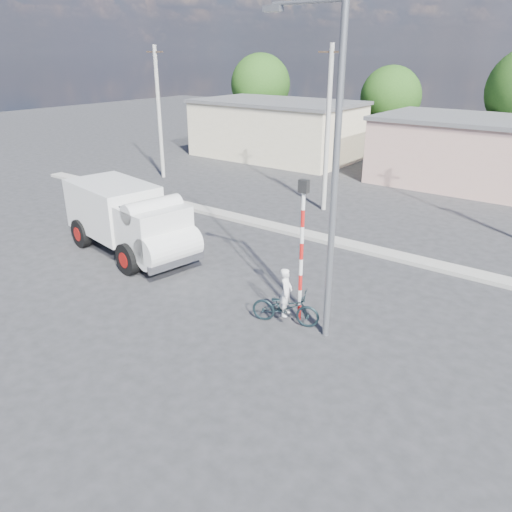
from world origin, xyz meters
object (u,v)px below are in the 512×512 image
Objects in this scene: truck at (130,219)px; streetlight at (330,164)px; bicycle at (286,307)px; traffic_pole at (302,240)px; cyclist at (286,301)px.

streetlight is (9.22, -0.77, 3.47)m from truck.
bicycle is 0.47× the size of traffic_pole.
traffic_pole is at bearing -43.77° from cyclist.
truck is 1.57× the size of traffic_pole.
truck is 0.76× the size of streetlight.
cyclist is at bearing -114.16° from traffic_pole.
streetlight is (0.94, -0.30, 2.37)m from traffic_pole.
truck is at bearing 175.22° from streetlight.
traffic_pole is at bearing -43.77° from bicycle.
truck reaches higher than cyclist.
streetlight reaches higher than bicycle.
bicycle is at bearing -114.16° from traffic_pole.
cyclist is 1.91m from traffic_pole.
bicycle is at bearing -172.23° from streetlight.
traffic_pole is (0.20, 0.46, 2.05)m from bicycle.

